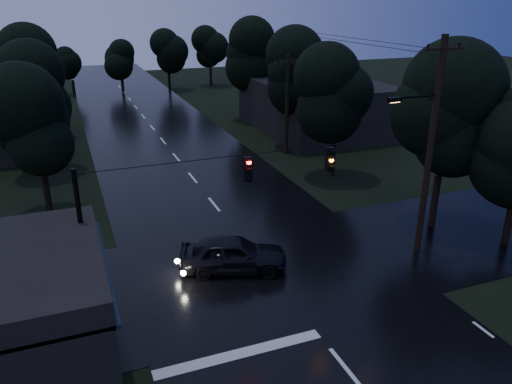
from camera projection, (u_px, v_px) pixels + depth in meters
main_road at (176, 158)px, 38.04m from camera, size 12.00×120.00×0.02m
cross_street at (266, 269)px, 22.42m from camera, size 60.00×9.00×0.02m
building_far_right at (316, 106)px, 45.45m from camera, size 10.00×14.00×4.40m
utility_pole_main at (429, 145)px, 22.15m from camera, size 3.50×0.30×10.00m
utility_pole_far at (287, 104)px, 37.70m from camera, size 2.00×0.30×7.50m
anchor_pole_left at (84, 248)px, 17.92m from camera, size 0.18×0.18×6.00m
span_signals at (289, 163)px, 19.83m from camera, size 15.00×0.37×1.12m
tree_corner_near at (447, 115)px, 24.49m from camera, size 4.48×4.48×9.44m
tree_left_a at (35, 123)px, 26.15m from camera, size 3.92×3.92×8.26m
tree_left_b at (27, 92)px, 32.75m from camera, size 4.20×4.20×8.85m
tree_left_c at (23, 68)px, 41.09m from camera, size 4.48×4.48×9.44m
tree_right_a at (336, 94)px, 32.10m from camera, size 4.20×4.20×8.85m
tree_right_b at (292, 71)px, 39.11m from camera, size 4.48×4.48×9.44m
tree_right_c at (254, 54)px, 47.85m from camera, size 4.76×4.76×10.03m
car at (233, 254)px, 22.05m from camera, size 5.09×3.32×1.61m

